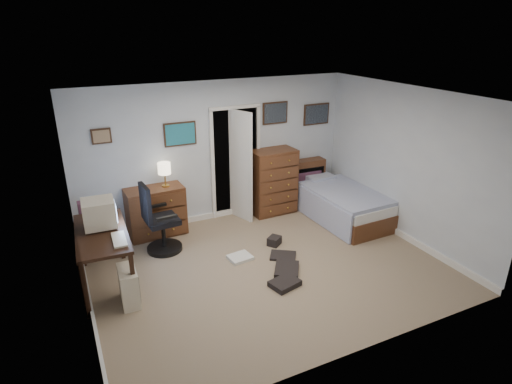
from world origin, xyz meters
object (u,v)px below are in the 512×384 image
computer_desk (95,246)px  bed (341,204)px  tall_dresser (273,182)px  office_chair (159,226)px  low_dresser (156,211)px

computer_desk → bed: 4.31m
tall_dresser → office_chair: bearing=-168.1°
low_dresser → bed: size_ratio=0.49×
tall_dresser → bed: (0.98, -0.82, -0.32)m
office_chair → bed: (3.30, -0.23, -0.15)m
low_dresser → bed: 3.31m
low_dresser → tall_dresser: tall_dresser is taller
computer_desk → tall_dresser: tall_dresser is taller
low_dresser → bed: (3.20, -0.84, -0.13)m
tall_dresser → bed: size_ratio=0.63×
office_chair → bed: bearing=-8.2°
low_dresser → tall_dresser: size_ratio=0.77×
office_chair → tall_dresser: size_ratio=0.94×
computer_desk → office_chair: (0.98, 0.61, -0.18)m
computer_desk → office_chair: 1.17m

